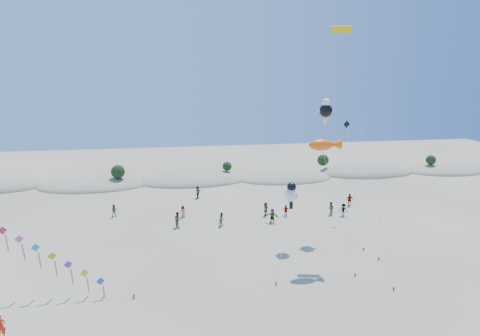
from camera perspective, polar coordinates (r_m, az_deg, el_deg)
name	(u,v)px	position (r m, az deg, el deg)	size (l,w,h in m)	color
dune_ridge	(199,180)	(69.09, -5.87, -1.69)	(145.30, 11.49, 5.57)	gray
fish_kite	(325,145)	(37.24, 11.97, 3.22)	(3.50, 4.29, 11.85)	#3F2D1E
cartoon_kite_low	(291,193)	(40.85, 7.31, -3.58)	(4.16, 8.07, 7.02)	#3F2D1E
cartoon_kite_high	(326,109)	(44.56, 12.13, 8.15)	(3.90, 8.99, 15.12)	#3F2D1E
parafoil_kite	(343,36)	(41.69, 14.39, 17.66)	(2.26, 11.23, 22.17)	#3F2D1E
dark_kite	(351,157)	(48.26, 15.52, 1.54)	(2.71, 10.74, 12.19)	#3F2D1E
flyer_foreground	(1,327)	(33.28, -30.90, -18.82)	(0.63, 0.41, 1.73)	red
beachgoers	(249,209)	(51.60, 1.29, -5.80)	(32.19, 13.25, 1.90)	slate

